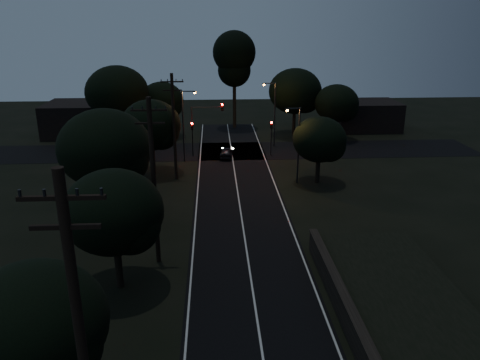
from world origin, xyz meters
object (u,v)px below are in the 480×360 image
signal_right (271,132)px  streetlight_a (185,121)px  utility_pole_mid (154,180)px  car (227,152)px  utility_pole_far (174,125)px  streetlight_b (273,110)px  utility_pole_near (83,360)px  signal_left (192,133)px  signal_mast (207,120)px  streetlight_c (297,140)px  tall_pine (234,58)px

signal_right → streetlight_a: size_ratio=0.51×
utility_pole_mid → streetlight_a: 23.04m
streetlight_a → car: (4.64, 1.28, -4.02)m
utility_pole_far → streetlight_b: 16.51m
utility_pole_near → signal_left: (1.40, 41.99, -3.41)m
signal_mast → signal_left: bearing=-179.9°
signal_mast → streetlight_b: bearing=26.0°
signal_left → streetlight_c: size_ratio=0.55×
utility_pole_mid → car: bearing=77.6°
signal_left → utility_pole_near: bearing=-91.9°
utility_pole_far → car: size_ratio=2.91×
utility_pole_mid → streetlight_b: bearing=68.7°
utility_pole_near → streetlight_c: size_ratio=1.60×
utility_pole_far → signal_right: size_ratio=2.56×
utility_pole_mid → signal_left: bearing=86.8°
utility_pole_near → tall_pine: (7.00, 57.00, 3.71)m
signal_left → signal_mast: bearing=0.1°
streetlight_c → streetlight_b: bearing=92.1°
utility_pole_far → streetlight_c: bearing=-9.6°
signal_right → car: size_ratio=1.14×
signal_right → utility_pole_far: bearing=-143.0°
tall_pine → signal_right: bearing=-76.5°
streetlight_c → signal_left: bearing=136.2°
streetlight_b → streetlight_a: bearing=-150.5°
streetlight_a → car: bearing=15.4°
signal_right → car: bearing=-172.3°
utility_pole_far → streetlight_c: (11.83, -2.00, -1.13)m
streetlight_b → utility_pole_mid: bearing=-111.3°
utility_pole_mid → signal_mast: 25.22m
signal_left → signal_right: bearing=0.0°
streetlight_b → utility_pole_far: bearing=-133.3°
streetlight_b → car: bearing=-141.7°
utility_pole_mid → streetlight_c: 19.15m
signal_right → streetlight_b: streetlight_b is taller
utility_pole_near → signal_mast: utility_pole_near is taller
utility_pole_near → streetlight_b: 47.40m
signal_right → car: 5.76m
signal_left → streetlight_a: bearing=-109.6°
utility_pole_far → signal_right: 13.53m
utility_pole_mid → streetlight_c: size_ratio=1.47×
utility_pole_mid → car: (5.33, 24.28, -5.12)m
tall_pine → streetlight_a: bearing=-110.4°
streetlight_a → car: 6.27m
utility_pole_near → streetlight_b: (11.31, 46.00, -1.61)m
streetlight_a → tall_pine: bearing=69.6°
tall_pine → streetlight_a: (-6.31, -17.00, -5.32)m
signal_mast → streetlight_c: (8.74, -9.99, 0.01)m
utility_pole_mid → signal_right: utility_pole_mid is taller
streetlight_b → signal_left: bearing=-158.0°
car → streetlight_c: bearing=131.3°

